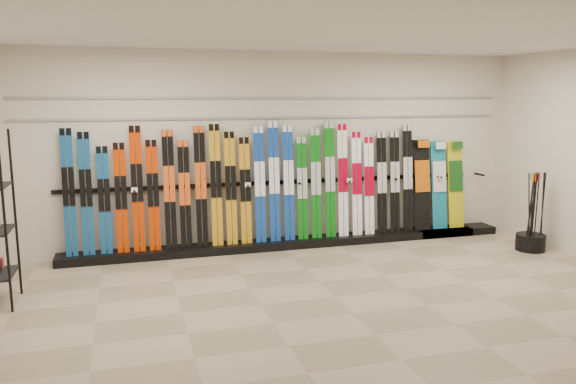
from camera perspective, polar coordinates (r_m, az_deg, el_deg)
name	(u,v)px	position (r m, az deg, el deg)	size (l,w,h in m)	color
floor	(335,297)	(6.72, 4.77, -10.56)	(8.00, 8.00, 0.00)	gray
back_wall	(278,150)	(8.73, -1.03, 4.27)	(8.00, 8.00, 0.00)	beige
ceiling	(339,33)	(6.35, 5.17, 15.77)	(8.00, 8.00, 0.00)	silver
ski_rack_base	(296,243)	(8.83, 0.79, -5.16)	(8.00, 0.40, 0.12)	black
skis	(253,187)	(8.50, -3.57, 0.51)	(5.38, 0.18, 1.84)	navy
snowboards	(438,185)	(9.77, 15.00, 0.71)	(0.93, 0.23, 1.50)	black
pole_bin	(530,242)	(9.36, 23.40, -4.71)	(0.43, 0.43, 0.25)	black
ski_poles	(534,211)	(9.25, 23.70, -1.82)	(0.38, 0.24, 1.18)	black
slatwall_rail_0	(278,118)	(8.67, -1.01, 7.55)	(7.60, 0.02, 0.03)	gray
slatwall_rail_1	(278,98)	(8.67, -1.01, 9.53)	(7.60, 0.02, 0.03)	gray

